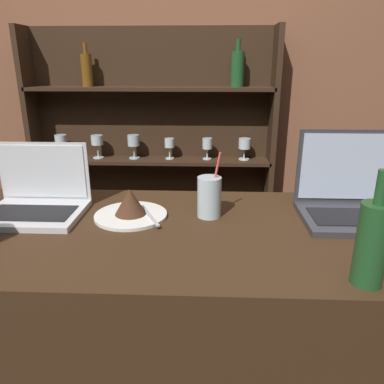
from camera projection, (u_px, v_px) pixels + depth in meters
bar_counter at (138, 363)px, 1.25m from camera, size 1.81×0.66×1.00m
back_wall at (170, 81)px, 2.18m from camera, size 7.00×0.06×2.70m
back_shelf at (154, 166)px, 2.27m from camera, size 1.42×0.18×1.65m
laptop_near at (37, 200)px, 1.18m from camera, size 0.30×0.23×0.21m
laptop_far at (353, 199)px, 1.15m from camera, size 0.32×0.25×0.26m
cake_plate at (131, 207)px, 1.15m from camera, size 0.22×0.22×0.09m
water_glass at (209, 197)px, 1.15m from camera, size 0.07×0.07×0.20m
wine_bottle_green at (372, 243)px, 0.78m from camera, size 0.07×0.07×0.26m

